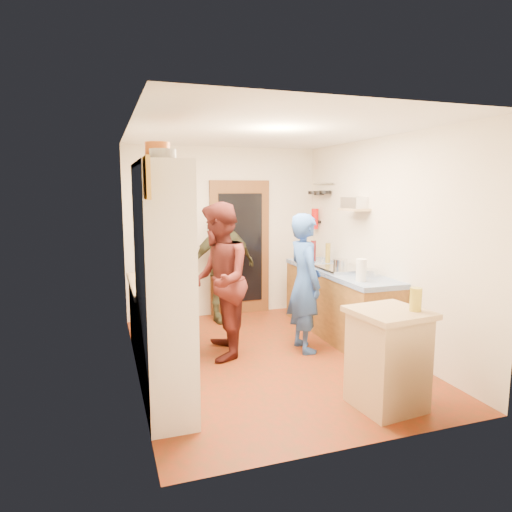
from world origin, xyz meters
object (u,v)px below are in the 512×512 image
person_hob (308,283)px  person_left (221,280)px  hutch_body (163,288)px  person_back (224,265)px  right_counter_base (338,304)px  island_base (387,362)px

person_hob → person_left: (-1.04, 0.17, 0.07)m
hutch_body → person_back: hutch_body is taller
right_counter_base → person_back: 1.77m
right_counter_base → person_left: bearing=-171.6°
hutch_body → person_left: (0.80, 1.05, -0.19)m
hutch_body → right_counter_base: (2.50, 1.30, -0.68)m
right_counter_base → person_left: 1.78m
island_base → person_back: size_ratio=0.50×
right_counter_base → person_left: person_left is taller
island_base → person_hob: 1.64m
person_left → person_back: 1.44m
person_hob → island_base: bearing=-176.5°
person_left → person_back: (0.40, 1.38, -0.06)m
right_counter_base → person_left: size_ratio=1.21×
person_hob → person_left: 1.05m
island_base → person_back: 3.23m
hutch_body → person_left: 1.34m
person_hob → person_back: bearing=23.9°
island_base → person_left: bearing=121.8°
person_left → person_back: bearing=175.4°
person_back → right_counter_base: bearing=-52.0°
island_base → person_left: 2.12m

